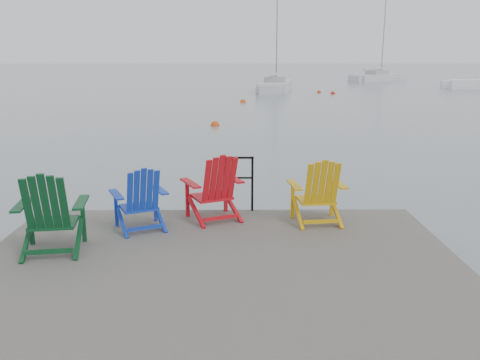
{
  "coord_description": "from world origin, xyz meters",
  "views": [
    {
      "loc": [
        0.2,
        -5.47,
        2.96
      ],
      "look_at": [
        0.28,
        3.12,
        0.85
      ],
      "focal_mm": 38.0,
      "sensor_mm": 36.0,
      "label": 1
    }
  ],
  "objects_px": {
    "sailboat_mid": "(379,78)",
    "buoy_d": "(319,92)",
    "chair_green": "(50,212)",
    "chair_yellow": "(318,191)",
    "buoy_a": "(215,126)",
    "chair_blue": "(140,198)",
    "chair_red": "(215,187)",
    "sailboat_near": "(275,87)",
    "buoy_c": "(333,94)",
    "buoy_b": "(243,102)",
    "handrail": "(239,178)"
  },
  "relations": [
    {
      "from": "chair_yellow",
      "to": "buoy_b",
      "type": "height_order",
      "value": "chair_yellow"
    },
    {
      "from": "chair_red",
      "to": "buoy_c",
      "type": "distance_m",
      "value": 34.54
    },
    {
      "from": "chair_green",
      "to": "chair_blue",
      "type": "height_order",
      "value": "chair_green"
    },
    {
      "from": "chair_green",
      "to": "buoy_c",
      "type": "distance_m",
      "value": 36.33
    },
    {
      "from": "chair_yellow",
      "to": "chair_red",
      "type": "bearing_deg",
      "value": 167.81
    },
    {
      "from": "buoy_a",
      "to": "buoy_d",
      "type": "xyz_separation_m",
      "value": [
        7.82,
        20.5,
        0.0
      ]
    },
    {
      "from": "chair_blue",
      "to": "buoy_b",
      "type": "height_order",
      "value": "chair_blue"
    },
    {
      "from": "chair_green",
      "to": "buoy_c",
      "type": "height_order",
      "value": "chair_green"
    },
    {
      "from": "chair_green",
      "to": "sailboat_near",
      "type": "distance_m",
      "value": 39.09
    },
    {
      "from": "buoy_a",
      "to": "sailboat_mid",
      "type": "bearing_deg",
      "value": 65.7
    },
    {
      "from": "handrail",
      "to": "buoy_b",
      "type": "relative_size",
      "value": 2.24
    },
    {
      "from": "chair_yellow",
      "to": "buoy_c",
      "type": "distance_m",
      "value": 34.38
    },
    {
      "from": "buoy_b",
      "to": "buoy_d",
      "type": "xyz_separation_m",
      "value": [
        6.43,
        9.09,
        0.0
      ]
    },
    {
      "from": "sailboat_mid",
      "to": "buoy_c",
      "type": "xyz_separation_m",
      "value": [
        -9.51,
        -21.31,
        -0.36
      ]
    },
    {
      "from": "buoy_a",
      "to": "buoy_b",
      "type": "relative_size",
      "value": 1.0
    },
    {
      "from": "chair_blue",
      "to": "chair_yellow",
      "type": "bearing_deg",
      "value": -18.27
    },
    {
      "from": "buoy_b",
      "to": "buoy_c",
      "type": "xyz_separation_m",
      "value": [
        7.3,
        7.57,
        0.0
      ]
    },
    {
      "from": "chair_green",
      "to": "buoy_b",
      "type": "bearing_deg",
      "value": 75.82
    },
    {
      "from": "chair_blue",
      "to": "sailboat_near",
      "type": "height_order",
      "value": "sailboat_near"
    },
    {
      "from": "buoy_b",
      "to": "buoy_d",
      "type": "bearing_deg",
      "value": 54.7
    },
    {
      "from": "handrail",
      "to": "sailboat_mid",
      "type": "relative_size",
      "value": 0.07
    },
    {
      "from": "chair_blue",
      "to": "chair_red",
      "type": "relative_size",
      "value": 0.91
    },
    {
      "from": "sailboat_near",
      "to": "buoy_b",
      "type": "xyz_separation_m",
      "value": [
        -2.99,
        -11.35,
        -0.35
      ]
    },
    {
      "from": "sailboat_near",
      "to": "chair_green",
      "type": "bearing_deg",
      "value": -89.24
    },
    {
      "from": "chair_yellow",
      "to": "buoy_c",
      "type": "height_order",
      "value": "chair_yellow"
    },
    {
      "from": "chair_blue",
      "to": "buoy_b",
      "type": "bearing_deg",
      "value": 61.77
    },
    {
      "from": "chair_yellow",
      "to": "buoy_d",
      "type": "height_order",
      "value": "chair_yellow"
    },
    {
      "from": "chair_green",
      "to": "buoy_c",
      "type": "xyz_separation_m",
      "value": [
        10.13,
        34.87,
        -1.04
      ]
    },
    {
      "from": "handrail",
      "to": "chair_blue",
      "type": "xyz_separation_m",
      "value": [
        -1.42,
        -0.92,
        -0.07
      ]
    },
    {
      "from": "sailboat_near",
      "to": "buoy_c",
      "type": "height_order",
      "value": "sailboat_near"
    },
    {
      "from": "chair_red",
      "to": "buoy_d",
      "type": "bearing_deg",
      "value": 53.69
    },
    {
      "from": "buoy_a",
      "to": "chair_red",
      "type": "bearing_deg",
      "value": -87.71
    },
    {
      "from": "sailboat_mid",
      "to": "handrail",
      "type": "bearing_deg",
      "value": -57.79
    },
    {
      "from": "chair_blue",
      "to": "buoy_a",
      "type": "xyz_separation_m",
      "value": [
        0.47,
        15.02,
        -0.97
      ]
    },
    {
      "from": "chair_red",
      "to": "sailboat_mid",
      "type": "bearing_deg",
      "value": 47.56
    },
    {
      "from": "handrail",
      "to": "chair_blue",
      "type": "bearing_deg",
      "value": -147.04
    },
    {
      "from": "chair_red",
      "to": "buoy_a",
      "type": "distance_m",
      "value": 14.62
    },
    {
      "from": "chair_green",
      "to": "buoy_d",
      "type": "xyz_separation_m",
      "value": [
        9.26,
        36.39,
        -1.04
      ]
    },
    {
      "from": "chair_blue",
      "to": "buoy_d",
      "type": "height_order",
      "value": "chair_blue"
    },
    {
      "from": "sailboat_mid",
      "to": "buoy_d",
      "type": "xyz_separation_m",
      "value": [
        -10.38,
        -19.79,
        -0.36
      ]
    },
    {
      "from": "sailboat_mid",
      "to": "chair_blue",
      "type": "bearing_deg",
      "value": -58.84
    },
    {
      "from": "handrail",
      "to": "chair_green",
      "type": "distance_m",
      "value": 2.99
    },
    {
      "from": "chair_yellow",
      "to": "sailboat_mid",
      "type": "bearing_deg",
      "value": 67.9
    },
    {
      "from": "sailboat_mid",
      "to": "buoy_d",
      "type": "bearing_deg",
      "value": -67.86
    },
    {
      "from": "sailboat_near",
      "to": "buoy_d",
      "type": "height_order",
      "value": "sailboat_near"
    },
    {
      "from": "buoy_b",
      "to": "sailboat_mid",
      "type": "bearing_deg",
      "value": 59.8
    },
    {
      "from": "chair_green",
      "to": "buoy_a",
      "type": "height_order",
      "value": "chair_green"
    },
    {
      "from": "sailboat_near",
      "to": "buoy_a",
      "type": "distance_m",
      "value": 23.18
    },
    {
      "from": "chair_green",
      "to": "chair_yellow",
      "type": "distance_m",
      "value": 3.75
    },
    {
      "from": "sailboat_mid",
      "to": "buoy_b",
      "type": "bearing_deg",
      "value": -70.4
    }
  ]
}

